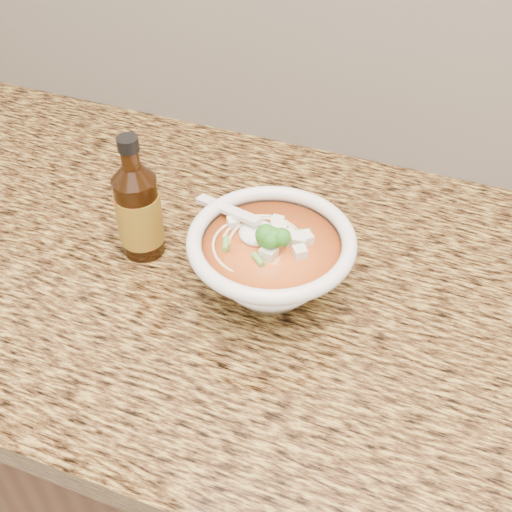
% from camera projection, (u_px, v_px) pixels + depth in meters
% --- Properties ---
extents(cabinet, '(4.00, 0.65, 0.86)m').
position_uv_depth(cabinet, '(362.00, 489.00, 1.13)').
color(cabinet, '#351C0F').
rests_on(cabinet, ground).
extents(counter_slab, '(4.00, 0.68, 0.04)m').
position_uv_depth(counter_slab, '(402.00, 321.00, 0.82)').
color(counter_slab, '#A58A3C').
rests_on(counter_slab, cabinet).
extents(soup_bowl, '(0.23, 0.21, 0.12)m').
position_uv_depth(soup_bowl, '(271.00, 263.00, 0.80)').
color(soup_bowl, white).
rests_on(soup_bowl, counter_slab).
extents(hot_sauce_bottle, '(0.07, 0.07, 0.18)m').
position_uv_depth(hot_sauce_bottle, '(139.00, 211.00, 0.84)').
color(hot_sauce_bottle, '#381A07').
rests_on(hot_sauce_bottle, counter_slab).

